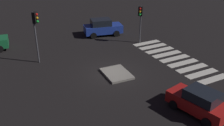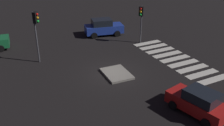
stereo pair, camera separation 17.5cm
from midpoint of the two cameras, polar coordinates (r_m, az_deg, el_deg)
The scene contains 7 objects.
ground_plane at distance 21.24m, azimuth 0.24°, elevation -2.44°, with size 80.00×80.00×0.00m, color black.
traffic_island at distance 21.08m, azimuth 1.27°, elevation -2.40°, with size 2.79×2.15×0.18m.
car_blue at distance 30.04m, azimuth -1.77°, elevation 8.01°, with size 2.76×4.67×1.93m.
car_red at distance 17.08m, azimuth 19.03°, elevation -8.31°, with size 4.13×2.46×1.70m.
traffic_light_east at distance 27.01m, azimuth 6.73°, elevation 10.45°, with size 0.54×0.53×3.99m.
traffic_light_north at distance 22.93m, azimuth -16.43°, elevation 8.17°, with size 0.54×0.54×4.66m.
crosswalk_near at distance 24.72m, azimuth 14.13°, elevation 0.95°, with size 9.90×3.20×0.02m.
Camera 2 is at (-16.72, 8.56, 9.92)m, focal length 40.82 mm.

